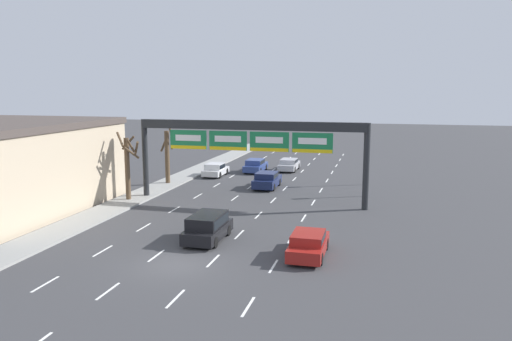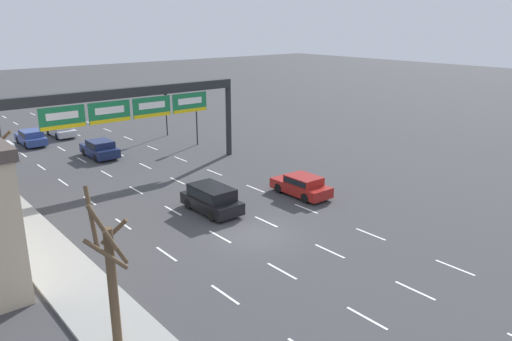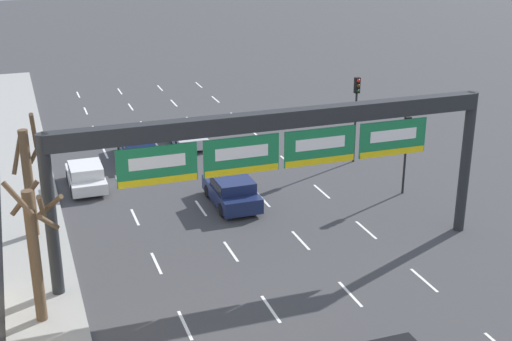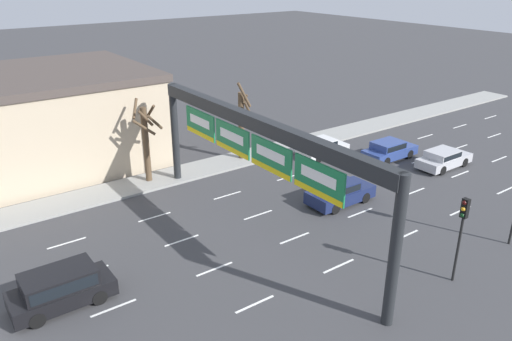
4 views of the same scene
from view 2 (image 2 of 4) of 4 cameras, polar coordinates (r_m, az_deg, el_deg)
name	(u,v)px [view 2 (image 2 of 4)]	position (r m, az deg, el deg)	size (l,w,h in m)	color
ground_plane	(255,235)	(27.60, -0.11, -7.35)	(220.00, 220.00, 0.00)	#3D3D3F
sidewalk_left	(82,292)	(23.36, -19.26, -12.95)	(2.80, 110.00, 0.15)	#999993
lane_dashes	(141,177)	(38.34, -13.00, -0.75)	(10.02, 67.00, 0.01)	white
sign_gantry	(129,105)	(38.11, -14.29, 7.32)	(18.58, 0.70, 6.57)	#232628
car_red	(302,185)	(33.43, 5.25, -1.65)	(1.86, 4.29, 1.40)	maroon
car_navy	(100,148)	(44.67, -17.41, 2.45)	(1.98, 4.23, 1.49)	#19234C
suv_black	(212,198)	(30.59, -5.08, -3.10)	(1.96, 4.23, 1.64)	black
car_silver	(61,129)	(54.13, -21.40, 4.40)	(1.84, 4.35, 1.33)	#B7B7BC
car_white	(2,151)	(47.29, -27.07, 2.04)	(1.85, 3.93, 1.36)	silver
car_blue	(31,137)	(51.47, -24.33, 3.51)	(1.86, 4.36, 1.41)	navy
traffic_light_near_gantry	(166,100)	(51.13, -10.28, 7.89)	(0.30, 0.35, 5.04)	black
traffic_light_mid_block	(197,113)	(46.87, -6.81, 6.51)	(0.30, 0.35, 4.16)	black
tree_bare_third	(111,272)	(18.28, -16.29, -11.12)	(1.76, 1.77, 5.91)	brown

